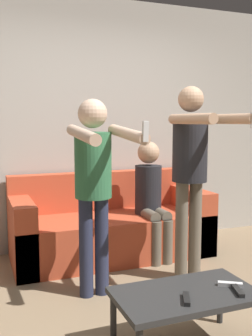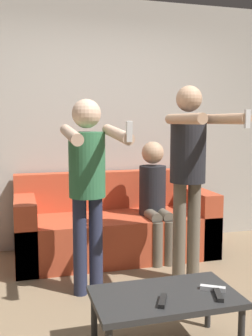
{
  "view_description": "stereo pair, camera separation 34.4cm",
  "coord_description": "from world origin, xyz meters",
  "px_view_note": "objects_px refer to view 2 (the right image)",
  "views": [
    {
      "loc": [
        -1.18,
        -2.32,
        1.39
      ],
      "look_at": [
        0.1,
        0.99,
        0.96
      ],
      "focal_mm": 42.0,
      "sensor_mm": 36.0,
      "label": 1
    },
    {
      "loc": [
        -0.85,
        -2.43,
        1.39
      ],
      "look_at": [
        0.1,
        0.99,
        0.96
      ],
      "focal_mm": 42.0,
      "sensor_mm": 36.0,
      "label": 2
    }
  ],
  "objects_px": {
    "coffee_table": "(165,301)",
    "remote_far": "(213,288)",
    "remote_near": "(218,295)",
    "remote_mid": "(163,301)",
    "person_standing_left": "(88,175)",
    "person_standing_right": "(189,162)",
    "couch": "(115,227)",
    "person_seated": "(155,195)"
  },
  "relations": [
    {
      "from": "person_seated",
      "to": "coffee_table",
      "type": "xyz_separation_m",
      "value": [
        -0.5,
        -1.6,
        -0.32
      ]
    },
    {
      "from": "person_standing_right",
      "to": "remote_far",
      "type": "height_order",
      "value": "person_standing_right"
    },
    {
      "from": "person_standing_left",
      "to": "remote_mid",
      "type": "xyz_separation_m",
      "value": [
        0.24,
        -1.01,
        -0.59
      ]
    },
    {
      "from": "person_standing_right",
      "to": "remote_near",
      "type": "relative_size",
      "value": 10.92
    },
    {
      "from": "remote_mid",
      "to": "couch",
      "type": "bearing_deg",
      "value": 84.38
    },
    {
      "from": "coffee_table",
      "to": "remote_near",
      "type": "relative_size",
      "value": 5.6
    },
    {
      "from": "remote_near",
      "to": "remote_mid",
      "type": "height_order",
      "value": "same"
    },
    {
      "from": "remote_mid",
      "to": "person_seated",
      "type": "bearing_deg",
      "value": 71.87
    },
    {
      "from": "remote_far",
      "to": "remote_mid",
      "type": "bearing_deg",
      "value": -167.66
    },
    {
      "from": "couch",
      "to": "person_seated",
      "type": "bearing_deg",
      "value": -25.54
    },
    {
      "from": "person_standing_left",
      "to": "person_standing_right",
      "type": "distance_m",
      "value": 0.86
    },
    {
      "from": "person_standing_left",
      "to": "person_seated",
      "type": "height_order",
      "value": "person_standing_left"
    },
    {
      "from": "person_standing_right",
      "to": "remote_near",
      "type": "distance_m",
      "value": 1.26
    },
    {
      "from": "person_standing_right",
      "to": "coffee_table",
      "type": "height_order",
      "value": "person_standing_right"
    },
    {
      "from": "person_standing_left",
      "to": "remote_far",
      "type": "height_order",
      "value": "person_standing_left"
    },
    {
      "from": "person_standing_right",
      "to": "couch",
      "type": "bearing_deg",
      "value": 116.21
    },
    {
      "from": "person_seated",
      "to": "remote_mid",
      "type": "height_order",
      "value": "person_seated"
    },
    {
      "from": "person_standing_right",
      "to": "person_seated",
      "type": "xyz_separation_m",
      "value": [
        -0.05,
        0.69,
        -0.4
      ]
    },
    {
      "from": "person_standing_right",
      "to": "remote_far",
      "type": "bearing_deg",
      "value": -105.46
    },
    {
      "from": "coffee_table",
      "to": "remote_mid",
      "type": "xyz_separation_m",
      "value": [
        -0.06,
        -0.1,
        0.05
      ]
    },
    {
      "from": "person_seated",
      "to": "remote_near",
      "type": "height_order",
      "value": "person_seated"
    },
    {
      "from": "remote_near",
      "to": "remote_mid",
      "type": "distance_m",
      "value": 0.34
    },
    {
      "from": "person_seated",
      "to": "coffee_table",
      "type": "distance_m",
      "value": 1.71
    },
    {
      "from": "person_standing_left",
      "to": "coffee_table",
      "type": "relative_size",
      "value": 1.81
    },
    {
      "from": "person_standing_left",
      "to": "person_seated",
      "type": "distance_m",
      "value": 1.11
    },
    {
      "from": "person_standing_left",
      "to": "person_seated",
      "type": "xyz_separation_m",
      "value": [
        0.8,
        0.7,
        -0.33
      ]
    },
    {
      "from": "person_standing_right",
      "to": "person_standing_left",
      "type": "bearing_deg",
      "value": -179.63
    },
    {
      "from": "person_standing_left",
      "to": "person_standing_right",
      "type": "bearing_deg",
      "value": 0.37
    },
    {
      "from": "person_seated",
      "to": "remote_near",
      "type": "xyz_separation_m",
      "value": [
        -0.22,
        -1.72,
        -0.27
      ]
    },
    {
      "from": "remote_mid",
      "to": "remote_far",
      "type": "xyz_separation_m",
      "value": [
        0.35,
        0.08,
        0.0
      ]
    },
    {
      "from": "remote_near",
      "to": "couch",
      "type": "bearing_deg",
      "value": 94.64
    },
    {
      "from": "person_seated",
      "to": "coffee_table",
      "type": "relative_size",
      "value": 1.37
    },
    {
      "from": "person_seated",
      "to": "person_standing_left",
      "type": "bearing_deg",
      "value": -138.99
    },
    {
      "from": "person_standing_right",
      "to": "remote_far",
      "type": "xyz_separation_m",
      "value": [
        -0.26,
        -0.94,
        -0.67
      ]
    },
    {
      "from": "person_standing_right",
      "to": "remote_near",
      "type": "xyz_separation_m",
      "value": [
        -0.27,
        -1.03,
        -0.67
      ]
    },
    {
      "from": "coffee_table",
      "to": "remote_far",
      "type": "distance_m",
      "value": 0.3
    },
    {
      "from": "couch",
      "to": "person_seated",
      "type": "relative_size",
      "value": 1.69
    },
    {
      "from": "person_standing_left",
      "to": "remote_far",
      "type": "distance_m",
      "value": 1.25
    },
    {
      "from": "person_standing_left",
      "to": "remote_mid",
      "type": "relative_size",
      "value": 10.38
    },
    {
      "from": "couch",
      "to": "coffee_table",
      "type": "xyz_separation_m",
      "value": [
        -0.13,
        -1.78,
        0.04
      ]
    },
    {
      "from": "couch",
      "to": "remote_mid",
      "type": "bearing_deg",
      "value": -95.62
    },
    {
      "from": "couch",
      "to": "person_standing_right",
      "type": "height_order",
      "value": "person_standing_right"
    }
  ]
}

